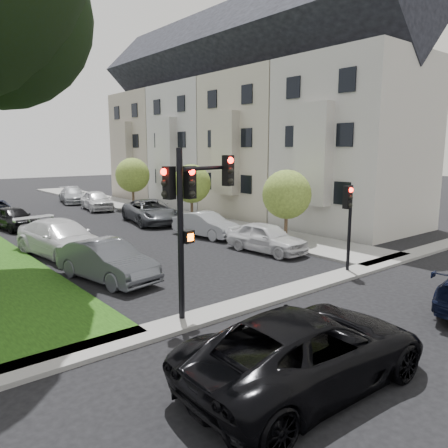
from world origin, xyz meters
TOP-DOWN VIEW (x-y plane):
  - ground at (0.00, 0.00)m, footprint 140.00×140.00m
  - sidewalk_right at (6.75, 24.00)m, footprint 3.50×44.00m
  - sidewalk_cross at (0.00, 2.00)m, footprint 60.00×1.00m
  - house_a at (12.45, 8.00)m, footprint 7.70×7.55m
  - house_b at (12.45, 15.50)m, footprint 7.70×7.55m
  - house_c at (12.45, 23.00)m, footprint 7.70×7.55m
  - house_d at (12.45, 30.50)m, footprint 7.70×7.55m
  - small_tree_a at (6.20, 7.57)m, footprint 2.51×2.51m
  - small_tree_b at (6.20, 15.98)m, footprint 2.54×2.54m
  - small_tree_c at (6.20, 24.19)m, footprint 2.73×2.73m
  - traffic_signal_main at (-3.42, 2.23)m, footprint 2.36×0.65m
  - traffic_signal_secondary at (3.83, 2.19)m, footprint 0.43×0.35m
  - car_cross_near at (-3.66, -2.18)m, footprint 5.73×2.78m
  - car_parked_0 at (3.96, 6.70)m, footprint 2.01×4.24m
  - car_parked_1 at (3.94, 11.44)m, footprint 1.99×4.25m
  - car_parked_2 at (3.86, 17.30)m, footprint 3.48×5.87m
  - car_parked_3 at (3.66, 25.49)m, footprint 2.48×4.73m
  - car_parked_4 at (3.86, 31.19)m, footprint 2.87×5.10m
  - car_parked_5 at (-3.75, 7.20)m, footprint 2.39×4.71m
  - car_parked_6 at (-3.74, 12.06)m, footprint 3.13×5.84m
  - car_parked_7 at (-3.72, 20.47)m, footprint 2.33×4.35m

SIDE VIEW (x-z plane):
  - ground at x=0.00m, z-range 0.00..0.00m
  - sidewalk_right at x=6.75m, z-range 0.00..0.12m
  - sidewalk_cross at x=0.00m, z-range 0.00..0.12m
  - car_parked_1 at x=3.94m, z-range 0.00..1.35m
  - car_parked_4 at x=3.86m, z-range 0.00..1.40m
  - car_parked_0 at x=3.96m, z-range 0.00..1.40m
  - car_parked_7 at x=-3.72m, z-range 0.00..1.41m
  - car_parked_5 at x=-3.75m, z-range 0.00..1.48m
  - car_parked_2 at x=3.86m, z-range 0.00..1.53m
  - car_parked_3 at x=3.66m, z-range 0.00..1.54m
  - car_cross_near at x=-3.66m, z-range 0.00..1.57m
  - car_parked_6 at x=-3.74m, z-range 0.00..1.61m
  - traffic_signal_secondary at x=3.83m, z-range 0.68..4.12m
  - small_tree_a at x=6.20m, z-range 0.62..4.39m
  - small_tree_b at x=6.20m, z-range 0.63..4.44m
  - small_tree_c at x=6.20m, z-range 0.68..4.77m
  - traffic_signal_main at x=-3.42m, z-range 0.92..5.74m
  - house_a at x=12.45m, z-range -1.05..14.92m
  - house_b at x=12.45m, z-range -1.05..14.92m
  - house_c at x=12.45m, z-range -1.05..14.92m
  - house_d at x=12.45m, z-range -1.05..14.92m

